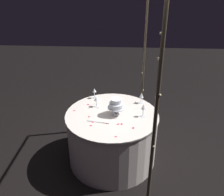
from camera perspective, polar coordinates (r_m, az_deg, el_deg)
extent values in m
plane|color=black|center=(3.66, 0.00, -13.96)|extent=(12.00, 12.00, 0.00)
cylinder|color=#473D2D|center=(3.83, 7.56, 9.19)|extent=(0.04, 0.04, 2.48)
cylinder|color=#473D2D|center=(2.22, 10.15, -5.23)|extent=(0.04, 0.04, 2.48)
sphere|color=#F9EAB2|center=(1.93, 11.48, 14.68)|extent=(0.02, 0.02, 0.02)
sphere|color=#F9EAB2|center=(4.11, 6.78, -0.48)|extent=(0.02, 0.02, 0.02)
sphere|color=#F9EAB2|center=(2.37, 9.74, -11.15)|extent=(0.02, 0.02, 0.02)
sphere|color=#F9EAB2|center=(3.86, 7.47, 8.43)|extent=(0.02, 0.02, 0.02)
sphere|color=#F9EAB2|center=(1.97, 10.96, 9.11)|extent=(0.02, 0.02, 0.02)
sphere|color=#F9EAB2|center=(4.03, 7.33, 1.84)|extent=(0.02, 0.02, 0.02)
sphere|color=#F9EAB2|center=(2.65, 8.77, -17.23)|extent=(0.02, 0.02, 0.02)
sphere|color=#F9EAB2|center=(3.73, 7.90, 16.67)|extent=(0.02, 0.02, 0.02)
sphere|color=#F9EAB2|center=(2.09, 11.22, 0.67)|extent=(0.02, 0.02, 0.02)
sphere|color=#F9EAB2|center=(3.90, 7.12, 5.90)|extent=(0.02, 0.02, 0.02)
cylinder|color=silver|center=(3.43, 0.00, -9.36)|extent=(1.22, 1.22, 0.73)
cylinder|color=silver|center=(3.22, 0.00, -3.98)|extent=(1.24, 1.24, 0.02)
cylinder|color=silver|center=(3.21, 0.94, -3.82)|extent=(0.11, 0.11, 0.01)
cylinder|color=silver|center=(3.19, 0.95, -3.07)|extent=(0.02, 0.02, 0.09)
cylinder|color=silver|center=(3.16, 0.95, -2.29)|extent=(0.22, 0.22, 0.01)
cylinder|color=white|center=(3.14, 0.96, -1.73)|extent=(0.18, 0.18, 0.06)
cylinder|color=white|center=(3.12, 0.97, -0.75)|extent=(0.14, 0.14, 0.06)
cylinder|color=silver|center=(3.41, -3.69, -1.96)|extent=(0.06, 0.06, 0.00)
cylinder|color=silver|center=(3.38, -3.71, -1.24)|extent=(0.01, 0.01, 0.09)
cone|color=silver|center=(3.35, -3.75, -0.13)|extent=(0.06, 0.06, 0.05)
cylinder|color=silver|center=(3.20, 7.25, -4.23)|extent=(0.06, 0.06, 0.00)
cylinder|color=silver|center=(3.17, 7.31, -3.37)|extent=(0.01, 0.01, 0.11)
cone|color=silver|center=(3.13, 7.40, -2.04)|extent=(0.06, 0.06, 0.06)
cylinder|color=silver|center=(3.64, -4.12, 0.06)|extent=(0.06, 0.06, 0.00)
cylinder|color=silver|center=(3.62, -4.14, 0.77)|extent=(0.01, 0.01, 0.10)
cone|color=silver|center=(3.58, -4.18, 1.84)|extent=(0.06, 0.06, 0.05)
cylinder|color=silver|center=(3.52, 6.84, -1.13)|extent=(0.06, 0.06, 0.00)
cylinder|color=silver|center=(3.49, 6.88, -0.49)|extent=(0.01, 0.01, 0.08)
cone|color=silver|center=(3.46, 6.95, 0.62)|extent=(0.06, 0.06, 0.07)
cube|color=silver|center=(3.07, -3.99, -5.53)|extent=(0.06, 0.22, 0.01)
cube|color=white|center=(3.03, -1.45, -5.83)|extent=(0.04, 0.09, 0.01)
ellipsoid|color=#E02D47|center=(3.46, -5.65, -1.52)|extent=(0.04, 0.04, 0.00)
ellipsoid|color=#E02D47|center=(3.17, -5.44, -4.40)|extent=(0.04, 0.03, 0.00)
ellipsoid|color=#E02D47|center=(2.96, 5.03, -7.03)|extent=(0.04, 0.03, 0.00)
ellipsoid|color=#E02D47|center=(3.06, -4.59, -5.65)|extent=(0.04, 0.04, 0.00)
ellipsoid|color=#E02D47|center=(3.53, 5.55, -0.93)|extent=(0.03, 0.03, 0.00)
ellipsoid|color=#E02D47|center=(3.00, -5.02, -6.47)|extent=(0.02, 0.03, 0.00)
ellipsoid|color=#E02D47|center=(2.80, 0.91, -9.06)|extent=(0.02, 0.03, 0.00)
ellipsoid|color=#E02D47|center=(3.34, -8.87, -2.94)|extent=(0.03, 0.04, 0.00)
ellipsoid|color=#E02D47|center=(3.01, 1.45, -6.17)|extent=(0.04, 0.04, 0.00)
ellipsoid|color=#E02D47|center=(3.38, -0.27, -2.13)|extent=(0.03, 0.02, 0.00)
ellipsoid|color=#E02D47|center=(3.03, -1.28, -5.96)|extent=(0.04, 0.03, 0.00)
ellipsoid|color=#E02D47|center=(3.02, 2.28, -6.15)|extent=(0.04, 0.03, 0.00)
ellipsoid|color=#E02D47|center=(3.37, -3.31, -2.34)|extent=(0.03, 0.02, 0.00)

